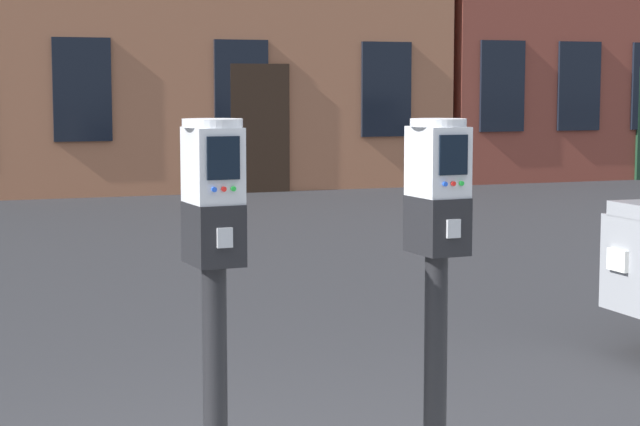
% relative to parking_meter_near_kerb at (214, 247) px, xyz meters
% --- Properties ---
extents(parking_meter_near_kerb, '(0.23, 0.26, 1.47)m').
position_rel_parking_meter_near_kerb_xyz_m(parking_meter_near_kerb, '(0.00, 0.00, 0.00)').
color(parking_meter_near_kerb, black).
rests_on(parking_meter_near_kerb, sidewalk_slab).
extents(parking_meter_twin_adjacent, '(0.23, 0.26, 1.46)m').
position_rel_parking_meter_near_kerb_xyz_m(parking_meter_twin_adjacent, '(0.89, -0.00, -0.01)').
color(parking_meter_twin_adjacent, black).
rests_on(parking_meter_twin_adjacent, sidewalk_slab).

